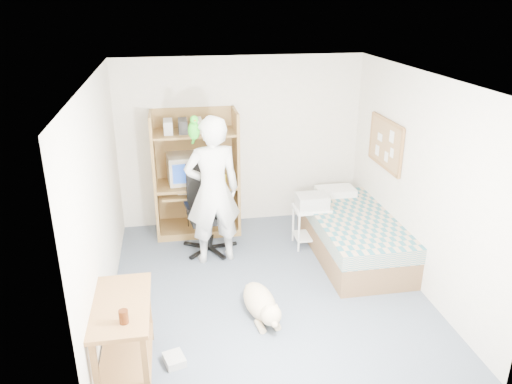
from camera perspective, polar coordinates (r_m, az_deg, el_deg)
The scene contains 21 objects.
floor at distance 6.13m, azimuth 1.19°, elevation -10.79°, with size 4.00×4.00×0.00m, color #4E586A.
wall_back at distance 7.43m, azimuth -1.72°, elevation 5.73°, with size 3.60×0.02×2.50m, color silver.
wall_right at distance 6.15m, azimuth 17.97°, elevation 1.21°, with size 0.02×4.00×2.50m, color silver.
wall_left at distance 5.52m, azimuth -17.37°, elevation -1.04°, with size 0.02×4.00×2.50m, color silver.
ceiling at distance 5.23m, azimuth 1.40°, elevation 12.99°, with size 3.60×4.00×0.02m, color white.
computer_hutch at distance 7.25m, azimuth -6.86°, elevation 1.60°, with size 1.20×0.63×1.80m.
bed at distance 6.84m, azimuth 10.99°, elevation -4.80°, with size 1.02×2.02×0.66m.
side_desk at distance 4.81m, azimuth -14.89°, elevation -14.76°, with size 0.50×1.00×0.75m.
corkboard at distance 6.84m, azimuth 14.57°, elevation 5.37°, with size 0.04×0.94×0.66m.
office_chair at distance 6.84m, azimuth -5.55°, elevation -3.28°, with size 0.66×0.66×1.17m.
person at distance 6.33m, azimuth -4.97°, elevation 0.14°, with size 0.71×0.47×1.95m, color white.
parrot at distance 6.09m, azimuth -7.11°, elevation 7.16°, with size 0.14×0.25×0.39m.
dog at distance 5.55m, azimuth 0.59°, elevation -12.61°, with size 0.40×0.98×0.37m.
printer_cart at distance 6.95m, azimuth 6.33°, elevation -3.19°, with size 0.49×0.39×0.58m.
printer at distance 6.83m, azimuth 6.42°, elevation -1.02°, with size 0.42×0.32×0.18m, color #ADADA8.
crt_monitor at distance 7.20m, azimuth -8.35°, elevation 2.67°, with size 0.46×0.49×0.40m.
keyboard at distance 7.15m, azimuth -7.08°, elevation 0.02°, with size 0.45×0.16×0.03m, color beige.
pencil_cup at distance 7.20m, azimuth -3.70°, elevation 1.55°, with size 0.08×0.08×0.12m, color yellow.
drink_glass at distance 4.38m, azimuth -14.89°, elevation -13.61°, with size 0.08×0.08×0.12m, color #3E1B0A.
floor_box_a at distance 5.11m, azimuth -13.76°, elevation -18.42°, with size 0.25×0.20×0.10m, color silver.
floor_box_b at distance 5.09m, azimuth -9.32°, elevation -18.39°, with size 0.18×0.22×0.08m, color #B7B7B2.
Camera 1 is at (-1.02, -5.07, 3.29)m, focal length 35.00 mm.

